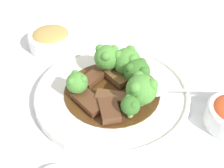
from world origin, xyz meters
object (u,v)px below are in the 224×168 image
object	(u,v)px
beef_strip_2	(88,101)
serving_spoon	(161,89)
broccoli_floret_5	(77,82)
broccoli_floret_1	(138,73)
side_bowl_appetizer	(51,38)
broccoli_floret_3	(133,104)
main_plate	(112,94)
broccoli_floret_0	(107,57)
beef_strip_3	(117,77)
beef_strip_0	(92,78)
beef_strip_4	(109,110)
broccoli_floret_4	(127,61)
beef_strip_1	(112,97)
broccoli_floret_2	(141,89)

from	to	relation	value
beef_strip_2	serving_spoon	bearing A→B (deg)	-12.24
beef_strip_2	broccoli_floret_5	bearing A→B (deg)	106.36
broccoli_floret_1	serving_spoon	distance (m)	0.05
side_bowl_appetizer	broccoli_floret_3	bearing A→B (deg)	-78.57
main_plate	serving_spoon	distance (m)	0.09
broccoli_floret_0	broccoli_floret_1	world-z (taller)	broccoli_floret_0
beef_strip_3	broccoli_floret_0	size ratio (longest dim) A/B	0.93
main_plate	side_bowl_appetizer	bearing A→B (deg)	104.03
beef_strip_0	broccoli_floret_1	xyz separation A→B (m)	(0.07, -0.05, 0.02)
broccoli_floret_1	beef_strip_4	bearing A→B (deg)	-149.95
side_bowl_appetizer	beef_strip_0	bearing A→B (deg)	-79.98
beef_strip_0	broccoli_floret_5	distance (m)	0.05
beef_strip_2	broccoli_floret_5	distance (m)	0.04
main_plate	beef_strip_0	xyz separation A→B (m)	(-0.02, 0.04, 0.01)
main_plate	broccoli_floret_4	bearing A→B (deg)	35.25
broccoli_floret_1	broccoli_floret_4	bearing A→B (deg)	95.21
beef_strip_1	broccoli_floret_5	bearing A→B (deg)	141.34
serving_spoon	beef_strip_1	bearing A→B (deg)	168.97
beef_strip_1	broccoli_floret_0	world-z (taller)	broccoli_floret_0
beef_strip_0	broccoli_floret_4	world-z (taller)	broccoli_floret_4
broccoli_floret_5	side_bowl_appetizer	bearing A→B (deg)	87.75
broccoli_floret_2	broccoli_floret_3	size ratio (longest dim) A/B	1.40
beef_strip_1	broccoli_floret_2	xyz separation A→B (m)	(0.04, -0.03, 0.03)
serving_spoon	broccoli_floret_0	bearing A→B (deg)	124.77
broccoli_floret_1	broccoli_floret_2	bearing A→B (deg)	-112.83
beef_strip_3	broccoli_floret_5	size ratio (longest dim) A/B	1.15
beef_strip_3	beef_strip_4	world-z (taller)	beef_strip_4
broccoli_floret_0	beef_strip_4	bearing A→B (deg)	-112.45
broccoli_floret_5	main_plate	bearing A→B (deg)	-15.14
beef_strip_3	beef_strip_2	bearing A→B (deg)	-154.65
beef_strip_0	broccoli_floret_2	size ratio (longest dim) A/B	0.93
broccoli_floret_3	broccoli_floret_5	world-z (taller)	broccoli_floret_5
broccoli_floret_4	broccoli_floret_0	bearing A→B (deg)	148.40
main_plate	broccoli_floret_2	xyz separation A→B (m)	(0.03, -0.05, 0.04)
side_bowl_appetizer	broccoli_floret_5	bearing A→B (deg)	-92.25
beef_strip_0	broccoli_floret_4	xyz separation A→B (m)	(0.07, -0.01, 0.02)
beef_strip_1	beef_strip_2	size ratio (longest dim) A/B	0.84
beef_strip_3	broccoli_floret_2	xyz separation A→B (m)	(0.01, -0.07, 0.03)
serving_spoon	broccoli_floret_3	bearing A→B (deg)	-158.44
beef_strip_0	broccoli_floret_3	distance (m)	0.12
beef_strip_1	broccoli_floret_1	world-z (taller)	broccoli_floret_1
main_plate	broccoli_floret_4	world-z (taller)	broccoli_floret_4
broccoli_floret_0	beef_strip_3	bearing A→B (deg)	-77.86
beef_strip_0	broccoli_floret_0	world-z (taller)	broccoli_floret_0
broccoli_floret_4	serving_spoon	xyz separation A→B (m)	(0.03, -0.08, -0.02)
main_plate	broccoli_floret_1	world-z (taller)	broccoli_floret_1
beef_strip_1	beef_strip_3	xyz separation A→B (m)	(0.03, 0.05, 0.00)
broccoli_floret_5	broccoli_floret_2	bearing A→B (deg)	-36.42
main_plate	serving_spoon	xyz separation A→B (m)	(0.08, -0.04, 0.02)
beef_strip_4	side_bowl_appetizer	xyz separation A→B (m)	(-0.02, 0.26, -0.00)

